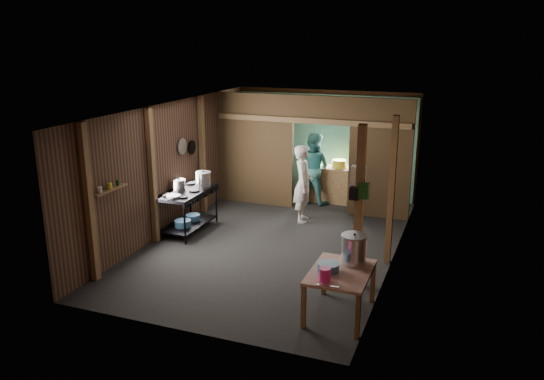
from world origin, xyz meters
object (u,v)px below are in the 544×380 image
at_px(stove_pot_large, 203,180).
at_px(cook, 303,184).
at_px(stock_pot, 354,250).
at_px(prep_table, 340,293).
at_px(pink_bucket, 325,275).
at_px(yellow_tub, 339,164).
at_px(gas_range, 188,211).

height_order(stove_pot_large, cook, cook).
bearing_deg(stove_pot_large, stock_pot, -32.33).
distance_m(prep_table, stove_pot_large, 4.47).
distance_m(pink_bucket, cook, 4.35).
bearing_deg(yellow_tub, pink_bucket, -77.96).
bearing_deg(yellow_tub, gas_range, -128.22).
xyz_separation_m(gas_range, stove_pot_large, (0.17, 0.41, 0.57)).
bearing_deg(pink_bucket, cook, 111.40).
distance_m(stove_pot_large, stock_pot, 4.32).
height_order(gas_range, prep_table, gas_range).
relative_size(gas_range, yellow_tub, 4.41).
height_order(gas_range, yellow_tub, yellow_tub).
bearing_deg(prep_table, stock_pot, 72.38).
distance_m(yellow_tub, cook, 1.65).
relative_size(gas_range, stove_pot_large, 4.50).
distance_m(stove_pot_large, yellow_tub, 3.43).
height_order(stove_pot_large, yellow_tub, stove_pot_large).
height_order(gas_range, pink_bucket, same).
bearing_deg(stove_pot_large, prep_table, -36.76).
relative_size(prep_table, stock_pot, 2.52).
distance_m(gas_range, stove_pot_large, 0.72).
bearing_deg(prep_table, yellow_tub, 104.19).
distance_m(prep_table, cook, 4.07).
relative_size(prep_table, cook, 0.69).
height_order(gas_range, stock_pot, stock_pot).
bearing_deg(stock_pot, prep_table, -107.62).
bearing_deg(pink_bucket, prep_table, 72.37).
bearing_deg(pink_bucket, gas_range, 143.76).
xyz_separation_m(gas_range, pink_bucket, (3.59, -2.63, 0.34)).
height_order(gas_range, cook, cook).
relative_size(stove_pot_large, cook, 0.20).
relative_size(stock_pot, cook, 0.27).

